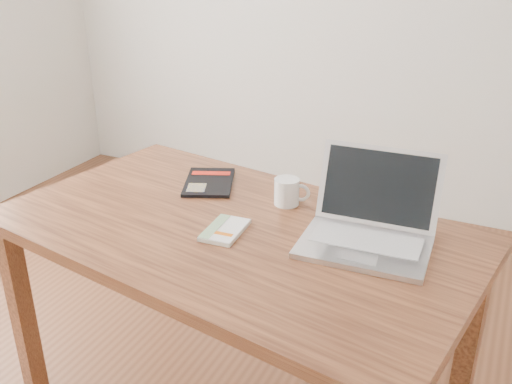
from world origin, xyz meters
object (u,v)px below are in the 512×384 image
at_px(desk, 234,251).
at_px(laptop, 369,225).
at_px(black_guidebook, 209,182).
at_px(coffee_mug, 288,191).
at_px(white_guidebook, 225,230).

xyz_separation_m(desk, laptop, (0.40, 0.09, 0.14)).
bearing_deg(laptop, black_guidebook, 162.19).
bearing_deg(coffee_mug, white_guidebook, -122.91).
distance_m(desk, coffee_mug, 0.27).
bearing_deg(desk, white_guidebook, -84.09).
height_order(white_guidebook, coffee_mug, coffee_mug).
relative_size(white_guidebook, coffee_mug, 1.48).
relative_size(desk, white_guidebook, 8.98).
xyz_separation_m(desk, coffee_mug, (0.09, 0.22, 0.14)).
height_order(desk, laptop, laptop).
bearing_deg(black_guidebook, white_guidebook, -76.13).
bearing_deg(laptop, white_guidebook, -164.59).
distance_m(black_guidebook, coffee_mug, 0.33).
xyz_separation_m(laptop, coffee_mug, (-0.31, 0.13, -0.01)).
relative_size(desk, coffee_mug, 13.27).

